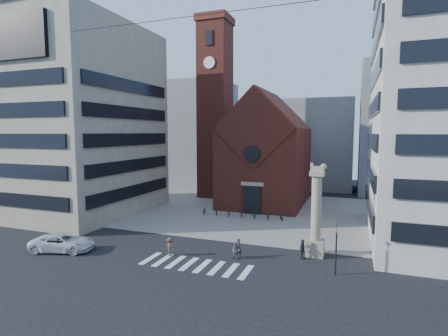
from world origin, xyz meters
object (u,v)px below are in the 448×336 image
(traffic_light, at_px, (336,247))
(pedestrian_0, at_px, (239,248))
(pedestrian_2, at_px, (302,249))
(lion_column, at_px, (316,219))
(white_car, at_px, (63,243))
(pedestrian_1, at_px, (236,251))
(scooter_0, at_px, (204,210))

(traffic_light, xyz_separation_m, pedestrian_0, (-8.54, 1.05, -1.41))
(pedestrian_2, bearing_deg, lion_column, -24.79)
(white_car, relative_size, pedestrian_2, 3.28)
(pedestrian_1, xyz_separation_m, scooter_0, (-9.65, 15.03, -0.23))
(pedestrian_1, bearing_deg, white_car, -160.87)
(pedestrian_2, bearing_deg, scooter_0, 62.78)
(white_car, bearing_deg, lion_column, -88.58)
(traffic_light, xyz_separation_m, pedestrian_1, (-8.62, 0.52, -1.50))
(lion_column, xyz_separation_m, pedestrian_1, (-6.63, -3.48, -2.67))
(traffic_light, bearing_deg, lion_column, 116.46)
(traffic_light, distance_m, pedestrian_1, 8.77)
(white_car, distance_m, pedestrian_1, 16.81)
(scooter_0, bearing_deg, pedestrian_2, -59.39)
(traffic_light, height_order, scooter_0, traffic_light)
(pedestrian_0, distance_m, scooter_0, 17.46)
(pedestrian_2, distance_m, scooter_0, 19.96)
(lion_column, relative_size, pedestrian_1, 5.49)
(pedestrian_1, bearing_deg, lion_column, 33.98)
(traffic_light, relative_size, white_car, 0.72)
(lion_column, bearing_deg, pedestrian_1, -152.33)
(lion_column, bearing_deg, scooter_0, 144.65)
(traffic_light, bearing_deg, white_car, -172.70)
(traffic_light, height_order, pedestrian_2, traffic_light)
(traffic_light, bearing_deg, pedestrian_1, 176.53)
(scooter_0, bearing_deg, traffic_light, -59.70)
(traffic_light, bearing_deg, pedestrian_0, 173.01)
(lion_column, height_order, pedestrian_2, lion_column)
(traffic_light, xyz_separation_m, scooter_0, (-18.27, 15.55, -1.73))
(white_car, bearing_deg, pedestrian_0, -91.47)
(pedestrian_2, relative_size, scooter_0, 0.94)
(lion_column, xyz_separation_m, traffic_light, (1.99, -4.00, -1.17))
(pedestrian_0, relative_size, pedestrian_1, 1.11)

